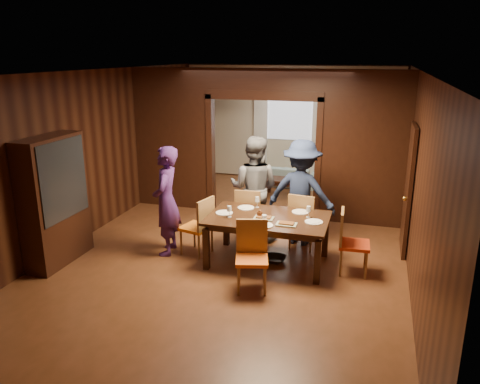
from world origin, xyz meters
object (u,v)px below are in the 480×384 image
(chair_right, at_px, (354,243))
(person_grey, at_px, (254,188))
(person_navy, at_px, (301,193))
(hutch, at_px, (55,201))
(coffee_table, at_px, (281,187))
(chair_far_r, at_px, (304,220))
(chair_far_l, at_px, (250,214))
(chair_near, at_px, (252,257))
(dining_table, at_px, (268,240))
(person_purple, at_px, (166,201))
(chair_left, at_px, (196,226))
(sofa, at_px, (285,176))

(chair_right, bearing_deg, person_grey, 59.71)
(person_navy, height_order, hutch, hutch)
(coffee_table, bearing_deg, chair_far_r, -70.99)
(hutch, bearing_deg, chair_far_l, 32.03)
(chair_near, bearing_deg, dining_table, 74.15)
(person_purple, height_order, chair_left, person_purple)
(hutch, bearing_deg, coffee_table, 59.46)
(chair_far_l, xyz_separation_m, hutch, (-2.66, -1.66, 0.52))
(hutch, bearing_deg, chair_right, 11.23)
(person_purple, xyz_separation_m, dining_table, (1.66, 0.09, -0.51))
(person_grey, bearing_deg, chair_far_l, 79.31)
(dining_table, relative_size, chair_left, 1.90)
(coffee_table, relative_size, chair_left, 0.82)
(chair_left, distance_m, hutch, 2.22)
(coffee_table, height_order, chair_left, chair_left)
(chair_left, bearing_deg, chair_near, 67.11)
(person_navy, bearing_deg, chair_left, 39.24)
(coffee_table, distance_m, chair_left, 3.66)
(person_navy, relative_size, dining_table, 0.99)
(chair_right, distance_m, chair_far_r, 1.15)
(chair_right, bearing_deg, chair_far_r, 46.07)
(person_grey, height_order, chair_near, person_grey)
(sofa, bearing_deg, chair_left, 84.19)
(person_navy, bearing_deg, chair_far_r, 124.43)
(person_purple, distance_m, chair_right, 3.01)
(dining_table, distance_m, chair_far_r, 0.89)
(person_purple, xyz_separation_m, person_navy, (2.01, 1.04, 0.01))
(coffee_table, bearing_deg, person_navy, -71.52)
(chair_left, relative_size, chair_far_l, 1.00)
(chair_left, bearing_deg, hutch, -50.84)
(coffee_table, bearing_deg, chair_far_l, -89.54)
(person_grey, xyz_separation_m, hutch, (-2.69, -1.81, 0.08))
(person_navy, xyz_separation_m, chair_far_l, (-0.86, -0.16, -0.42))
(person_purple, height_order, chair_near, person_purple)
(coffee_table, xyz_separation_m, chair_far_l, (0.02, -2.80, 0.28))
(person_grey, relative_size, chair_right, 1.89)
(chair_far_l, relative_size, chair_near, 1.00)
(sofa, distance_m, chair_right, 4.87)
(person_navy, bearing_deg, hutch, 35.32)
(person_purple, relative_size, person_grey, 0.97)
(dining_table, bearing_deg, coffee_table, 98.45)
(person_grey, relative_size, chair_near, 1.89)
(person_purple, bearing_deg, chair_right, 80.65)
(chair_near, bearing_deg, chair_far_r, 59.92)
(person_grey, relative_size, hutch, 0.92)
(chair_right, distance_m, hutch, 4.60)
(chair_right, relative_size, chair_far_l, 1.00)
(chair_far_r, bearing_deg, chair_far_l, 6.16)
(dining_table, bearing_deg, person_grey, 117.01)
(sofa, bearing_deg, hutch, 66.10)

